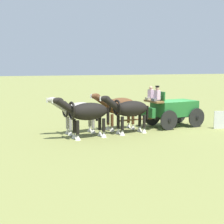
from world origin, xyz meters
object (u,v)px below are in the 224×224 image
(draft_horse_rear_off, at_px, (119,107))
(draft_horse_lead_off, at_px, (78,111))
(draft_horse_lead_near, at_px, (86,113))
(show_wagon, at_px, (172,109))
(draft_horse_rear_near, at_px, (129,110))

(draft_horse_rear_off, relative_size, draft_horse_lead_off, 1.02)
(draft_horse_lead_near, bearing_deg, show_wagon, -168.39)
(draft_horse_rear_near, distance_m, draft_horse_lead_near, 2.59)
(show_wagon, distance_m, draft_horse_rear_off, 3.55)
(show_wagon, relative_size, draft_horse_lead_near, 1.78)
(draft_horse_rear_near, distance_m, draft_horse_lead_off, 2.91)
(draft_horse_rear_near, bearing_deg, draft_horse_rear_off, -85.25)
(show_wagon, xyz_separation_m, draft_horse_lead_near, (6.00, 1.23, 0.23))
(draft_horse_lead_off, bearing_deg, draft_horse_lead_near, 95.92)
(draft_horse_rear_off, bearing_deg, draft_horse_lead_near, 32.00)
(show_wagon, xyz_separation_m, draft_horse_lead_off, (6.13, -0.06, 0.14))
(draft_horse_lead_near, relative_size, draft_horse_lead_off, 1.05)
(show_wagon, relative_size, draft_horse_lead_off, 1.87)
(draft_horse_rear_near, distance_m, draft_horse_rear_off, 1.30)
(draft_horse_lead_near, bearing_deg, draft_horse_rear_off, -148.00)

